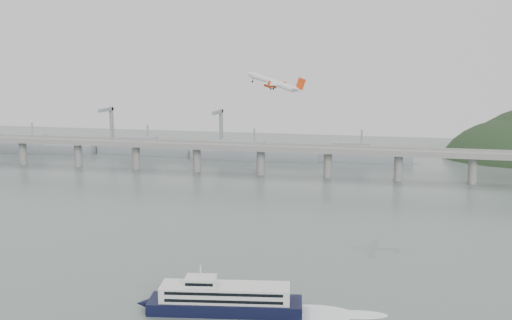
# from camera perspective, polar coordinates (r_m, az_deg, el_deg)

# --- Properties ---
(ground) EXTENTS (900.00, 900.00, 0.00)m
(ground) POSITION_cam_1_polar(r_m,az_deg,el_deg) (253.11, -2.85, -10.11)
(ground) COLOR #566360
(ground) RESTS_ON ground
(bridge) EXTENTS (800.00, 22.00, 23.90)m
(bridge) POSITION_cam_1_polar(r_m,az_deg,el_deg) (439.48, 4.12, 0.71)
(bridge) COLOR gray
(bridge) RESTS_ON ground
(distant_fleet) EXTENTS (453.00, 60.90, 40.00)m
(distant_fleet) POSITION_cam_1_polar(r_m,az_deg,el_deg) (547.10, -10.96, 1.11)
(distant_fleet) COLOR gray
(distant_fleet) RESTS_ON ground
(ferry) EXTENTS (85.91, 25.10, 16.27)m
(ferry) POSITION_cam_1_polar(r_m,az_deg,el_deg) (209.78, -2.95, -13.09)
(ferry) COLOR black
(ferry) RESTS_ON ground
(airliner) EXTENTS (32.39, 29.34, 12.31)m
(airliner) POSITION_cam_1_polar(r_m,az_deg,el_deg) (304.28, 1.72, 7.37)
(airliner) COLOR white
(airliner) RESTS_ON ground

